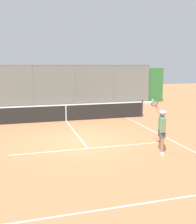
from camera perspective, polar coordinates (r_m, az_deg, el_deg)
ground_plane at (r=11.38m, az=-3.44°, el=-6.36°), size 60.00×60.00×0.00m
court_line_markings at (r=10.22m, az=-1.93°, el=-8.26°), size 7.59×9.82×0.01m
fence_backdrop at (r=21.55m, az=-9.60°, el=5.32°), size 19.14×1.37×3.26m
tennis_net at (r=15.46m, az=-6.93°, el=-0.13°), size 9.76×0.09×1.07m
tennis_player at (r=9.99m, az=13.61°, el=-3.50°), size 0.43×1.36×1.88m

